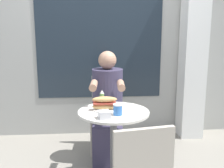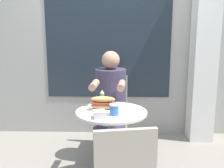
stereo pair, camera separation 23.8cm
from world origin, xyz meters
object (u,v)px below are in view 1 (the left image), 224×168
(seated_diner, at_px, (108,115))
(sandwich_on_plate, at_px, (105,104))
(condiment_bottle, at_px, (102,98))
(diner_chair, at_px, (107,106))
(drink_cup, at_px, (118,109))
(cafe_table, at_px, (114,133))

(seated_diner, xyz_separation_m, sandwich_on_plate, (-0.05, -0.45, 0.25))
(condiment_bottle, bearing_deg, sandwich_on_plate, -84.01)
(seated_diner, height_order, condiment_bottle, seated_diner)
(diner_chair, bearing_deg, seated_diner, 92.34)
(condiment_bottle, bearing_deg, drink_cup, -68.43)
(cafe_table, distance_m, diner_chair, 0.83)
(seated_diner, bearing_deg, diner_chair, -87.66)
(cafe_table, bearing_deg, drink_cup, -76.73)
(cafe_table, distance_m, condiment_bottle, 0.34)
(seated_diner, distance_m, drink_cup, 0.64)
(condiment_bottle, bearing_deg, diner_chair, 83.25)
(seated_diner, xyz_separation_m, condiment_bottle, (-0.07, -0.29, 0.26))
(sandwich_on_plate, xyz_separation_m, drink_cup, (0.10, -0.14, -0.01))
(diner_chair, xyz_separation_m, drink_cup, (0.04, -0.94, 0.24))
(sandwich_on_plate, bearing_deg, condiment_bottle, 95.99)
(drink_cup, distance_m, condiment_bottle, 0.32)
(drink_cup, bearing_deg, condiment_bottle, 111.57)
(seated_diner, xyz_separation_m, drink_cup, (0.05, -0.59, 0.24))
(drink_cup, bearing_deg, seated_diner, 94.85)
(seated_diner, height_order, drink_cup, seated_diner)
(seated_diner, bearing_deg, cafe_table, 96.57)
(diner_chair, bearing_deg, sandwich_on_plate, 89.43)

